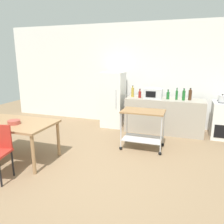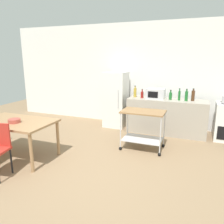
{
  "view_description": "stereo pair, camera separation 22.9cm",
  "coord_description": "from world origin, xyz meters",
  "px_view_note": "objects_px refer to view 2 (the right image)",
  "views": [
    {
      "loc": [
        1.41,
        -3.21,
        1.95
      ],
      "look_at": [
        -0.08,
        1.2,
        0.8
      ],
      "focal_mm": 35.61,
      "sensor_mm": 36.0,
      "label": 1
    },
    {
      "loc": [
        1.63,
        -3.13,
        1.95
      ],
      "look_at": [
        -0.08,
        1.2,
        0.8
      ],
      "focal_mm": 35.61,
      "sensor_mm": 36.0,
      "label": 2
    }
  ],
  "objects_px": {
    "kitchen_cart": "(143,123)",
    "fruit_bowl": "(14,121)",
    "bottle_sesame_oil": "(135,92)",
    "bottle_soy_sauce": "(170,96)",
    "dining_table": "(15,125)",
    "refrigerator": "(116,100)",
    "bottle_vinegar": "(186,96)",
    "bottle_olive_oil": "(179,95)",
    "bottle_sparkling_water": "(193,96)",
    "bottle_wine": "(142,95)",
    "microwave": "(156,94)"
  },
  "relations": [
    {
      "from": "bottle_sparkling_water",
      "to": "microwave",
      "type": "bearing_deg",
      "value": -177.84
    },
    {
      "from": "microwave",
      "to": "bottle_vinegar",
      "type": "bearing_deg",
      "value": -2.7
    },
    {
      "from": "refrigerator",
      "to": "dining_table",
      "type": "bearing_deg",
      "value": -112.24
    },
    {
      "from": "dining_table",
      "to": "refrigerator",
      "type": "bearing_deg",
      "value": 67.76
    },
    {
      "from": "dining_table",
      "to": "bottle_sesame_oil",
      "type": "relative_size",
      "value": 4.92
    },
    {
      "from": "bottle_sesame_oil",
      "to": "bottle_sparkling_water",
      "type": "relative_size",
      "value": 1.0
    },
    {
      "from": "kitchen_cart",
      "to": "bottle_wine",
      "type": "relative_size",
      "value": 3.86
    },
    {
      "from": "microwave",
      "to": "bottle_olive_oil",
      "type": "xyz_separation_m",
      "value": [
        0.59,
        -0.01,
        -0.01
      ]
    },
    {
      "from": "bottle_olive_oil",
      "to": "refrigerator",
      "type": "bearing_deg",
      "value": 175.96
    },
    {
      "from": "refrigerator",
      "to": "bottle_sesame_oil",
      "type": "distance_m",
      "value": 0.64
    },
    {
      "from": "bottle_wine",
      "to": "bottle_vinegar",
      "type": "relative_size",
      "value": 0.79
    },
    {
      "from": "bottle_olive_oil",
      "to": "bottle_sparkling_water",
      "type": "bearing_deg",
      "value": 8.73
    },
    {
      "from": "bottle_sparkling_water",
      "to": "kitchen_cart",
      "type": "bearing_deg",
      "value": -125.96
    },
    {
      "from": "kitchen_cart",
      "to": "dining_table",
      "type": "bearing_deg",
      "value": -149.35
    },
    {
      "from": "dining_table",
      "to": "kitchen_cart",
      "type": "relative_size",
      "value": 1.65
    },
    {
      "from": "bottle_soy_sauce",
      "to": "kitchen_cart",
      "type": "bearing_deg",
      "value": -107.54
    },
    {
      "from": "bottle_sesame_oil",
      "to": "bottle_soy_sauce",
      "type": "height_order",
      "value": "bottle_sesame_oil"
    },
    {
      "from": "refrigerator",
      "to": "bottle_soy_sauce",
      "type": "distance_m",
      "value": 1.54
    },
    {
      "from": "dining_table",
      "to": "bottle_sesame_oil",
      "type": "height_order",
      "value": "bottle_sesame_oil"
    },
    {
      "from": "bottle_sesame_oil",
      "to": "fruit_bowl",
      "type": "relative_size",
      "value": 1.36
    },
    {
      "from": "bottle_sparkling_water",
      "to": "fruit_bowl",
      "type": "bearing_deg",
      "value": -138.73
    },
    {
      "from": "bottle_wine",
      "to": "bottle_sparkling_water",
      "type": "distance_m",
      "value": 1.27
    },
    {
      "from": "bottle_sesame_oil",
      "to": "refrigerator",
      "type": "bearing_deg",
      "value": 172.98
    },
    {
      "from": "bottle_sesame_oil",
      "to": "kitchen_cart",
      "type": "bearing_deg",
      "value": -66.89
    },
    {
      "from": "bottle_sesame_oil",
      "to": "microwave",
      "type": "distance_m",
      "value": 0.56
    },
    {
      "from": "kitchen_cart",
      "to": "bottle_sesame_oil",
      "type": "relative_size",
      "value": 2.99
    },
    {
      "from": "bottle_wine",
      "to": "fruit_bowl",
      "type": "xyz_separation_m",
      "value": [
        -1.81,
        -2.62,
        -0.21
      ]
    },
    {
      "from": "dining_table",
      "to": "microwave",
      "type": "bearing_deg",
      "value": 48.9
    },
    {
      "from": "bottle_wine",
      "to": "fruit_bowl",
      "type": "distance_m",
      "value": 3.19
    },
    {
      "from": "dining_table",
      "to": "bottle_soy_sauce",
      "type": "distance_m",
      "value": 3.67
    },
    {
      "from": "kitchen_cart",
      "to": "bottle_sparkling_water",
      "type": "distance_m",
      "value": 1.65
    },
    {
      "from": "bottle_wine",
      "to": "bottle_sesame_oil",
      "type": "bearing_deg",
      "value": 160.7
    },
    {
      "from": "bottle_sesame_oil",
      "to": "bottle_wine",
      "type": "bearing_deg",
      "value": -19.3
    },
    {
      "from": "refrigerator",
      "to": "bottle_soy_sauce",
      "type": "height_order",
      "value": "refrigerator"
    },
    {
      "from": "bottle_wine",
      "to": "bottle_olive_oil",
      "type": "distance_m",
      "value": 0.94
    },
    {
      "from": "dining_table",
      "to": "bottle_soy_sauce",
      "type": "xyz_separation_m",
      "value": [
        2.61,
        2.56,
        0.33
      ]
    },
    {
      "from": "kitchen_cart",
      "to": "fruit_bowl",
      "type": "distance_m",
      "value": 2.57
    },
    {
      "from": "bottle_soy_sauce",
      "to": "bottle_vinegar",
      "type": "xyz_separation_m",
      "value": [
        0.38,
        -0.03,
        0.03
      ]
    },
    {
      "from": "kitchen_cart",
      "to": "fruit_bowl",
      "type": "xyz_separation_m",
      "value": [
        -2.14,
        -1.41,
        0.21
      ]
    },
    {
      "from": "dining_table",
      "to": "bottle_sesame_oil",
      "type": "bearing_deg",
      "value": 57.25
    },
    {
      "from": "bottle_sesame_oil",
      "to": "fruit_bowl",
      "type": "bearing_deg",
      "value": -120.56
    },
    {
      "from": "bottle_olive_oil",
      "to": "bottle_vinegar",
      "type": "distance_m",
      "value": 0.17
    },
    {
      "from": "bottle_soy_sauce",
      "to": "bottle_sparkling_water",
      "type": "bearing_deg",
      "value": 3.8
    },
    {
      "from": "bottle_soy_sauce",
      "to": "bottle_vinegar",
      "type": "height_order",
      "value": "bottle_vinegar"
    },
    {
      "from": "bottle_soy_sauce",
      "to": "bottle_olive_oil",
      "type": "bearing_deg",
      "value": -3.69
    },
    {
      "from": "refrigerator",
      "to": "fruit_bowl",
      "type": "height_order",
      "value": "refrigerator"
    },
    {
      "from": "refrigerator",
      "to": "bottle_wine",
      "type": "bearing_deg",
      "value": -10.45
    },
    {
      "from": "bottle_sparkling_water",
      "to": "fruit_bowl",
      "type": "height_order",
      "value": "bottle_sparkling_water"
    },
    {
      "from": "microwave",
      "to": "bottle_wine",
      "type": "bearing_deg",
      "value": -173.62
    },
    {
      "from": "bottle_sesame_oil",
      "to": "bottle_soy_sauce",
      "type": "distance_m",
      "value": 0.94
    }
  ]
}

